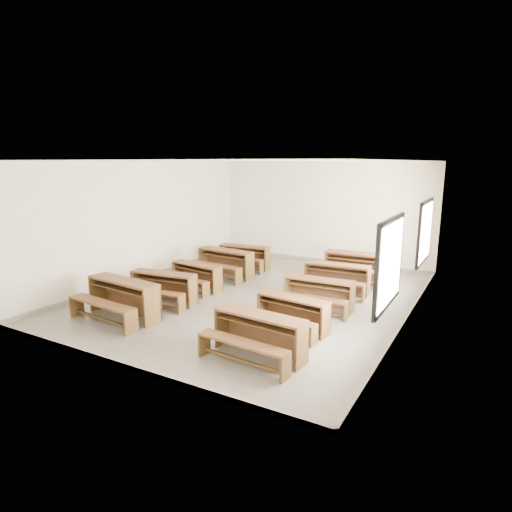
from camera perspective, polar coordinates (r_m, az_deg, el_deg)
The scene contains 11 objects.
room at distance 9.87m, azimuth 0.46°, elevation 6.44°, with size 8.50×8.50×3.20m.
desk_set_0 at distance 9.29m, azimuth -17.48°, elevation -5.11°, with size 1.85×1.07×0.80m.
desk_set_1 at distance 10.02m, azimuth -12.34°, elevation -3.87°, with size 1.66×1.00×0.71m.
desk_set_2 at distance 10.98m, azimuth -8.03°, elevation -2.46°, with size 1.52×0.91×0.65m.
desk_set_3 at distance 12.07m, azimuth -4.20°, elevation -0.68°, with size 1.76×1.02×0.76m.
desk_set_4 at distance 12.99m, azimuth -1.63°, elevation 0.10°, with size 1.62×0.95×0.69m.
desk_set_5 at distance 7.15m, azimuth 0.27°, elevation -10.14°, with size 1.68×0.96×0.73m.
desk_set_6 at distance 8.26m, azimuth 4.76°, elevation -7.36°, with size 1.52×0.91×0.65m.
desk_set_7 at distance 9.47m, azimuth 8.33°, elevation -4.75°, with size 1.55×0.85×0.68m.
desk_set_8 at distance 10.75m, azimuth 10.67°, elevation -2.66°, with size 1.63×0.91×0.71m.
desk_set_9 at distance 11.79m, azimuth 13.38°, elevation -1.22°, with size 1.80×0.99×0.79m.
Camera 1 is at (4.86, -8.58, 3.16)m, focal length 30.00 mm.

